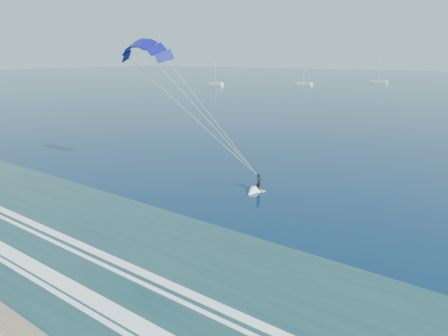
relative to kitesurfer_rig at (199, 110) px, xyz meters
name	(u,v)px	position (x,y,z in m)	size (l,w,h in m)	color
kitesurfer_rig	(199,110)	(0.00, 0.00, 0.00)	(17.06, 8.17, 17.44)	#98F41C
sailboat_0	(216,84)	(-100.66, 134.97, -8.25)	(8.59, 2.40, 11.70)	silver
sailboat_1	(304,84)	(-64.15, 162.81, -8.24)	(9.32, 2.40, 12.71)	silver
sailboat_2	(379,82)	(-37.31, 203.45, -8.24)	(9.34, 2.40, 12.51)	silver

